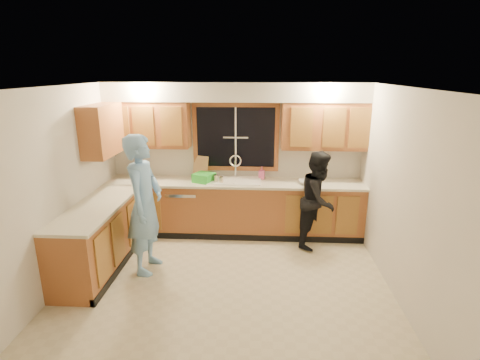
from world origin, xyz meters
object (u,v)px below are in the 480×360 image
knife_block (138,172)px  bowl (306,182)px  soap_bottle (262,173)px  sink (235,184)px  dish_crate (204,178)px  woman (319,199)px  dishwasher (185,209)px  man (145,205)px  stove (80,257)px

knife_block → bowl: (2.80, -0.13, -0.09)m
knife_block → bowl: bearing=-43.8°
soap_bottle → knife_block: bearing=-177.1°
sink → knife_block: sink is taller
sink → bowl: (1.16, -0.07, 0.08)m
sink → dish_crate: bearing=-173.7°
woman → knife_block: (-2.97, 0.43, 0.28)m
knife_block → soap_bottle: size_ratio=1.09×
dishwasher → man: (-0.27, -1.26, 0.54)m
stove → bowl: (2.96, 1.76, 0.50)m
woman → knife_block: 3.02m
sink → bowl: bearing=-3.2°
soap_bottle → bowl: (0.72, -0.23, -0.08)m
dishwasher → soap_bottle: (1.29, 0.18, 0.62)m
bowl → dish_crate: bearing=179.6°
knife_block → bowl: knife_block is taller
dish_crate → bowl: 1.66m
dishwasher → stove: (-0.95, -1.81, 0.04)m
man → dish_crate: 1.36m
man → knife_block: size_ratio=8.20×
dishwasher → dish_crate: (0.35, -0.04, 0.58)m
dishwasher → knife_block: (-0.79, 0.07, 0.63)m
dish_crate → bowl: size_ratio=1.26×
sink → bowl: sink is taller
knife_block → dishwasher: bearing=-46.6°
man → soap_bottle: size_ratio=8.97×
dishwasher → sink: bearing=1.0°
man → soap_bottle: man is taller
sink → bowl: size_ratio=3.59×
dishwasher → woman: woman is taller
dishwasher → bowl: bowl is taller
dish_crate → bowl: bearing=-0.4°
sink → stove: size_ratio=0.96×
woman → dish_crate: (-1.83, 0.32, 0.23)m
sink → knife_block: bearing=177.9°
sink → woman: (1.33, -0.37, -0.10)m
man → dish_crate: (0.62, 1.21, 0.04)m
woman → dish_crate: woman is taller
dish_crate → soap_bottle: size_ratio=1.42×
dishwasher → knife_block: 1.01m
soap_bottle → bowl: bearing=-17.9°
stove → bowl: bowl is taller
stove → woman: size_ratio=0.59×
man → stove: bearing=133.7°
dishwasher → dish_crate: dish_crate is taller
sink → dish_crate: 0.52m
dishwasher → stove: size_ratio=0.91×
stove → woman: 3.47m
dish_crate → stove: bearing=-126.3°
stove → soap_bottle: soap_bottle is taller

